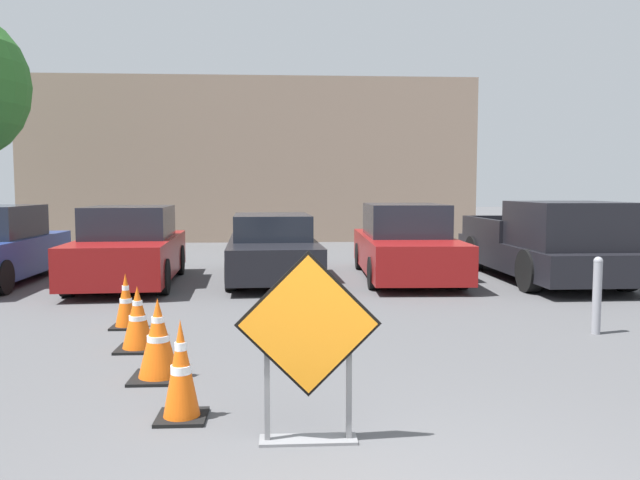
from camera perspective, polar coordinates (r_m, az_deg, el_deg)
name	(u,v)px	position (r m, az deg, el deg)	size (l,w,h in m)	color
ground_plane	(317,277)	(13.09, -0.25, -3.42)	(96.00, 96.00, 0.00)	#4C4C4F
road_closed_sign	(308,341)	(4.56, -1.08, -9.21)	(1.06, 0.20, 1.42)	black
traffic_cone_nearest	(181,371)	(5.24, -12.59, -11.58)	(0.40, 0.40, 0.82)	black
traffic_cone_second	(158,340)	(6.35, -14.57, -8.81)	(0.53, 0.53, 0.80)	black
traffic_cone_third	(138,319)	(7.53, -16.32, -6.93)	(0.48, 0.48, 0.74)	black
traffic_cone_fourth	(126,301)	(8.74, -17.33, -5.37)	(0.39, 0.39, 0.74)	black
parked_car_second	(129,249)	(12.63, -17.04, -0.77)	(1.99, 4.26, 1.51)	maroon
parked_car_third	(272,248)	(12.84, -4.40, -0.78)	(1.97, 4.66, 1.32)	black
parked_car_fourth	(405,245)	(13.04, 7.79, -0.43)	(1.93, 4.69, 1.53)	maroon
pickup_truck	(549,245)	(13.19, 20.22, -0.47)	(2.09, 5.14, 1.61)	black
bollard_nearest	(597,293)	(8.73, 24.00, -4.47)	(0.12, 0.12, 1.00)	gray
building_facade_backdrop	(254,163)	(23.97, -6.09, 7.06)	(15.69, 5.00, 5.66)	gray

